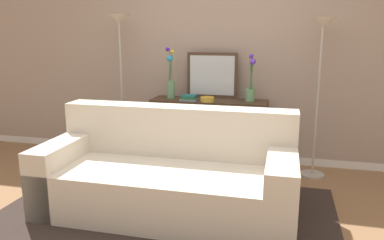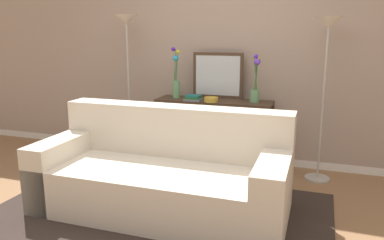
{
  "view_description": "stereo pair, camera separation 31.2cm",
  "coord_description": "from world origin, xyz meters",
  "px_view_note": "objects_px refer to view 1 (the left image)",
  "views": [
    {
      "loc": [
        0.79,
        -2.51,
        1.52
      ],
      "look_at": [
        -0.11,
        1.04,
        0.69
      ],
      "focal_mm": 35.32,
      "sensor_mm": 36.0,
      "label": 1
    },
    {
      "loc": [
        1.09,
        -2.42,
        1.52
      ],
      "look_at": [
        -0.11,
        1.04,
        0.69
      ],
      "focal_mm": 35.32,
      "sensor_mm": 36.0,
      "label": 2
    }
  ],
  "objects_px": {
    "vase_tall_flowers": "(171,81)",
    "book_stack": "(189,98)",
    "couch": "(169,176)",
    "console_table": "(209,120)",
    "wall_mirror": "(212,75)",
    "floor_lamp_left": "(120,47)",
    "book_row_under_console": "(178,158)",
    "vase_short_flowers": "(251,82)",
    "floor_lamp_right": "(321,53)",
    "fruit_bowl": "(207,99)"
  },
  "relations": [
    {
      "from": "vase_tall_flowers",
      "to": "book_stack",
      "type": "height_order",
      "value": "vase_tall_flowers"
    },
    {
      "from": "couch",
      "to": "vase_tall_flowers",
      "type": "xyz_separation_m",
      "value": [
        -0.37,
        1.24,
        0.68
      ]
    },
    {
      "from": "console_table",
      "to": "wall_mirror",
      "type": "xyz_separation_m",
      "value": [
        0.0,
        0.16,
        0.5
      ]
    },
    {
      "from": "floor_lamp_left",
      "to": "book_row_under_console",
      "type": "xyz_separation_m",
      "value": [
        0.68,
        0.05,
        -1.32
      ]
    },
    {
      "from": "vase_short_flowers",
      "to": "book_stack",
      "type": "relative_size",
      "value": 2.71
    },
    {
      "from": "floor_lamp_right",
      "to": "book_row_under_console",
      "type": "xyz_separation_m",
      "value": [
        -1.56,
        0.05,
        -1.27
      ]
    },
    {
      "from": "vase_short_flowers",
      "to": "book_row_under_console",
      "type": "relative_size",
      "value": 1.57
    },
    {
      "from": "floor_lamp_right",
      "to": "book_stack",
      "type": "relative_size",
      "value": 8.72
    },
    {
      "from": "couch",
      "to": "wall_mirror",
      "type": "relative_size",
      "value": 3.62
    },
    {
      "from": "book_row_under_console",
      "to": "console_table",
      "type": "bearing_deg",
      "value": 0.0
    },
    {
      "from": "console_table",
      "to": "vase_short_flowers",
      "type": "distance_m",
      "value": 0.65
    },
    {
      "from": "floor_lamp_right",
      "to": "vase_tall_flowers",
      "type": "height_order",
      "value": "floor_lamp_right"
    },
    {
      "from": "console_table",
      "to": "book_row_under_console",
      "type": "xyz_separation_m",
      "value": [
        -0.38,
        -0.0,
        -0.49
      ]
    },
    {
      "from": "floor_lamp_left",
      "to": "floor_lamp_right",
      "type": "relative_size",
      "value": 1.03
    },
    {
      "from": "floor_lamp_right",
      "to": "vase_tall_flowers",
      "type": "xyz_separation_m",
      "value": [
        -1.64,
        0.07,
        -0.33
      ]
    },
    {
      "from": "floor_lamp_right",
      "to": "book_row_under_console",
      "type": "relative_size",
      "value": 5.06
    },
    {
      "from": "console_table",
      "to": "vase_short_flowers",
      "type": "height_order",
      "value": "vase_short_flowers"
    },
    {
      "from": "couch",
      "to": "floor_lamp_right",
      "type": "relative_size",
      "value": 1.28
    },
    {
      "from": "floor_lamp_left",
      "to": "floor_lamp_right",
      "type": "height_order",
      "value": "floor_lamp_left"
    },
    {
      "from": "couch",
      "to": "vase_tall_flowers",
      "type": "bearing_deg",
      "value": 106.47
    },
    {
      "from": "console_table",
      "to": "vase_tall_flowers",
      "type": "bearing_deg",
      "value": 178.04
    },
    {
      "from": "floor_lamp_left",
      "to": "vase_tall_flowers",
      "type": "bearing_deg",
      "value": 6.48
    },
    {
      "from": "vase_tall_flowers",
      "to": "couch",
      "type": "bearing_deg",
      "value": -73.53
    },
    {
      "from": "wall_mirror",
      "to": "vase_short_flowers",
      "type": "relative_size",
      "value": 1.14
    },
    {
      "from": "vase_tall_flowers",
      "to": "vase_short_flowers",
      "type": "distance_m",
      "value": 0.93
    },
    {
      "from": "book_stack",
      "to": "vase_tall_flowers",
      "type": "bearing_deg",
      "value": 154.94
    },
    {
      "from": "floor_lamp_right",
      "to": "fruit_bowl",
      "type": "xyz_separation_m",
      "value": [
        -1.18,
        -0.07,
        -0.51
      ]
    },
    {
      "from": "wall_mirror",
      "to": "vase_tall_flowers",
      "type": "distance_m",
      "value": 0.49
    },
    {
      "from": "vase_tall_flowers",
      "to": "console_table",
      "type": "bearing_deg",
      "value": -1.96
    },
    {
      "from": "vase_tall_flowers",
      "to": "book_stack",
      "type": "bearing_deg",
      "value": -25.06
    },
    {
      "from": "floor_lamp_right",
      "to": "book_row_under_console",
      "type": "height_order",
      "value": "floor_lamp_right"
    },
    {
      "from": "vase_tall_flowers",
      "to": "book_row_under_console",
      "type": "distance_m",
      "value": 0.94
    },
    {
      "from": "vase_tall_flowers",
      "to": "fruit_bowl",
      "type": "relative_size",
      "value": 3.77
    },
    {
      "from": "wall_mirror",
      "to": "fruit_bowl",
      "type": "relative_size",
      "value": 3.82
    },
    {
      "from": "wall_mirror",
      "to": "book_stack",
      "type": "distance_m",
      "value": 0.41
    },
    {
      "from": "vase_short_flowers",
      "to": "fruit_bowl",
      "type": "relative_size",
      "value": 3.36
    },
    {
      "from": "floor_lamp_right",
      "to": "couch",
      "type": "bearing_deg",
      "value": -137.54
    },
    {
      "from": "book_row_under_console",
      "to": "book_stack",
      "type": "bearing_deg",
      "value": -31.63
    },
    {
      "from": "couch",
      "to": "wall_mirror",
      "type": "height_order",
      "value": "wall_mirror"
    },
    {
      "from": "vase_tall_flowers",
      "to": "fruit_bowl",
      "type": "distance_m",
      "value": 0.52
    },
    {
      "from": "floor_lamp_left",
      "to": "floor_lamp_right",
      "type": "bearing_deg",
      "value": -0.0
    },
    {
      "from": "console_table",
      "to": "book_stack",
      "type": "bearing_deg",
      "value": -154.47
    },
    {
      "from": "book_stack",
      "to": "book_row_under_console",
      "type": "bearing_deg",
      "value": 148.37
    },
    {
      "from": "couch",
      "to": "fruit_bowl",
      "type": "distance_m",
      "value": 1.22
    },
    {
      "from": "console_table",
      "to": "floor_lamp_left",
      "type": "height_order",
      "value": "floor_lamp_left"
    },
    {
      "from": "book_stack",
      "to": "fruit_bowl",
      "type": "bearing_deg",
      "value": -4.22
    },
    {
      "from": "console_table",
      "to": "floor_lamp_left",
      "type": "relative_size",
      "value": 0.76
    },
    {
      "from": "wall_mirror",
      "to": "vase_short_flowers",
      "type": "xyz_separation_m",
      "value": [
        0.47,
        -0.13,
        -0.05
      ]
    },
    {
      "from": "vase_tall_flowers",
      "to": "floor_lamp_right",
      "type": "bearing_deg",
      "value": -2.34
    },
    {
      "from": "console_table",
      "to": "wall_mirror",
      "type": "height_order",
      "value": "wall_mirror"
    }
  ]
}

